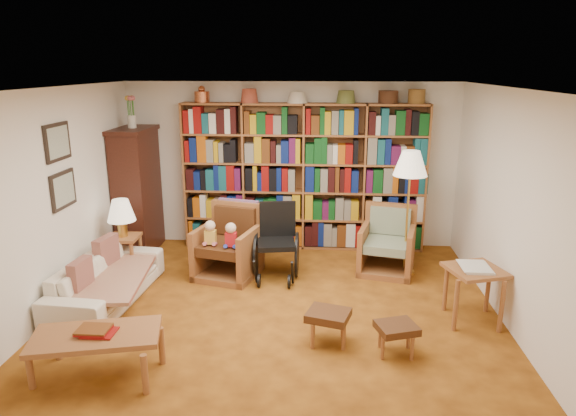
# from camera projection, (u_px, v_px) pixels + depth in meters

# --- Properties ---
(floor) EXTENTS (5.00, 5.00, 0.00)m
(floor) POSITION_uv_depth(u_px,v_px,m) (277.00, 316.00, 5.78)
(floor) COLOR #A45E19
(floor) RESTS_ON ground
(ceiling) EXTENTS (5.00, 5.00, 0.00)m
(ceiling) POSITION_uv_depth(u_px,v_px,m) (275.00, 89.00, 5.11)
(ceiling) COLOR white
(ceiling) RESTS_ON wall_back
(wall_back) EXTENTS (5.00, 0.00, 5.00)m
(wall_back) POSITION_uv_depth(u_px,v_px,m) (291.00, 165.00, 7.85)
(wall_back) COLOR white
(wall_back) RESTS_ON floor
(wall_front) EXTENTS (5.00, 0.00, 5.00)m
(wall_front) POSITION_uv_depth(u_px,v_px,m) (237.00, 323.00, 3.05)
(wall_front) COLOR white
(wall_front) RESTS_ON floor
(wall_left) EXTENTS (0.00, 5.00, 5.00)m
(wall_left) POSITION_uv_depth(u_px,v_px,m) (49.00, 205.00, 5.62)
(wall_left) COLOR white
(wall_left) RESTS_ON floor
(wall_right) EXTENTS (0.00, 5.00, 5.00)m
(wall_right) POSITION_uv_depth(u_px,v_px,m) (517.00, 214.00, 5.28)
(wall_right) COLOR white
(wall_right) RESTS_ON floor
(bookshelf) EXTENTS (3.60, 0.30, 2.42)m
(bookshelf) POSITION_uv_depth(u_px,v_px,m) (304.00, 173.00, 7.69)
(bookshelf) COLOR #94572E
(bookshelf) RESTS_ON floor
(curio_cabinet) EXTENTS (0.50, 0.95, 2.40)m
(curio_cabinet) POSITION_uv_depth(u_px,v_px,m) (137.00, 189.00, 7.60)
(curio_cabinet) COLOR #3D1710
(curio_cabinet) RESTS_ON floor
(framed_pictures) EXTENTS (0.03, 0.52, 0.97)m
(framed_pictures) POSITION_uv_depth(u_px,v_px,m) (60.00, 166.00, 5.80)
(framed_pictures) COLOR black
(framed_pictures) RESTS_ON wall_left
(sofa) EXTENTS (1.86, 0.84, 0.53)m
(sofa) POSITION_uv_depth(u_px,v_px,m) (107.00, 280.00, 6.09)
(sofa) COLOR #EFE3CB
(sofa) RESTS_ON floor
(sofa_throw) EXTENTS (0.98, 1.60, 0.04)m
(sofa_throw) POSITION_uv_depth(u_px,v_px,m) (111.00, 278.00, 6.08)
(sofa_throw) COLOR beige
(sofa_throw) RESTS_ON sofa
(cushion_left) EXTENTS (0.19, 0.41, 0.39)m
(cushion_left) POSITION_uv_depth(u_px,v_px,m) (107.00, 255.00, 6.38)
(cushion_left) COLOR maroon
(cushion_left) RESTS_ON sofa
(cushion_right) EXTENTS (0.14, 0.37, 0.36)m
(cushion_right) POSITION_uv_depth(u_px,v_px,m) (81.00, 277.00, 5.71)
(cushion_right) COLOR maroon
(cushion_right) RESTS_ON sofa
(side_table_lamp) EXTENTS (0.41, 0.41, 0.53)m
(side_table_lamp) POSITION_uv_depth(u_px,v_px,m) (124.00, 246.00, 6.87)
(side_table_lamp) COLOR #94572E
(side_table_lamp) RESTS_ON floor
(table_lamp) EXTENTS (0.37, 0.37, 0.50)m
(table_lamp) POSITION_uv_depth(u_px,v_px,m) (121.00, 212.00, 6.74)
(table_lamp) COLOR gold
(table_lamp) RESTS_ON side_table_lamp
(armchair_leather) EXTENTS (0.95, 0.96, 0.96)m
(armchair_leather) POSITION_uv_depth(u_px,v_px,m) (229.00, 245.00, 6.90)
(armchair_leather) COLOR #94572E
(armchair_leather) RESTS_ON floor
(armchair_sage) EXTENTS (0.87, 0.89, 0.88)m
(armchair_sage) POSITION_uv_depth(u_px,v_px,m) (386.00, 246.00, 7.04)
(armchair_sage) COLOR #94572E
(armchair_sage) RESTS_ON floor
(wheelchair) EXTENTS (0.57, 0.79, 0.99)m
(wheelchair) POSITION_uv_depth(u_px,v_px,m) (277.00, 244.00, 6.79)
(wheelchair) COLOR black
(wheelchair) RESTS_ON floor
(floor_lamp) EXTENTS (0.44, 0.44, 1.67)m
(floor_lamp) POSITION_uv_depth(u_px,v_px,m) (410.00, 169.00, 6.61)
(floor_lamp) COLOR gold
(floor_lamp) RESTS_ON floor
(side_table_papers) EXTENTS (0.69, 0.69, 0.65)m
(side_table_papers) POSITION_uv_depth(u_px,v_px,m) (475.00, 277.00, 5.54)
(side_table_papers) COLOR #94572E
(side_table_papers) RESTS_ON floor
(footstool_a) EXTENTS (0.49, 0.45, 0.35)m
(footstool_a) POSITION_uv_depth(u_px,v_px,m) (328.00, 317.00, 5.15)
(footstool_a) COLOR #4A2913
(footstool_a) RESTS_ON floor
(footstool_b) EXTENTS (0.45, 0.41, 0.32)m
(footstool_b) POSITION_uv_depth(u_px,v_px,m) (397.00, 330.00, 4.96)
(footstool_b) COLOR #4A2913
(footstool_b) RESTS_ON floor
(coffee_table) EXTENTS (1.21, 0.80, 0.48)m
(coffee_table) POSITION_uv_depth(u_px,v_px,m) (96.00, 339.00, 4.58)
(coffee_table) COLOR #94572E
(coffee_table) RESTS_ON floor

